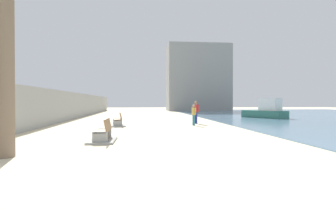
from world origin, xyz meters
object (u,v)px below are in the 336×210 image
person_walking (194,113)px  boat_nearest (266,111)px  person_standing (196,110)px  bench_far (118,123)px  pedestrian_sign (5,104)px  bench_near (103,136)px

person_walking → boat_nearest: (9.32, 7.95, -0.10)m
person_walking → person_standing: size_ratio=0.87×
bench_far → person_walking: 5.52m
bench_far → person_standing: size_ratio=1.24×
person_standing → pedestrian_sign: size_ratio=0.67×
bench_near → boat_nearest: boat_nearest is taller
bench_far → person_walking: bearing=-1.4°
bench_near → bench_far: same height
person_standing → boat_nearest: bearing=35.5°
bench_near → person_standing: (6.03, 9.27, 0.81)m
bench_far → pedestrian_sign: size_ratio=0.83×
bench_far → boat_nearest: size_ratio=0.45×
bench_far → person_standing: bearing=14.4°
boat_nearest → bench_near: bearing=-133.7°
person_walking → bench_far: bearing=178.6°
person_walking → person_standing: 1.75m
person_walking → boat_nearest: bearing=40.5°
bench_near → person_walking: person_walking is taller
boat_nearest → pedestrian_sign: (-19.45, -14.33, 0.86)m
bench_far → bench_near: bearing=-90.4°
bench_near → boat_nearest: (14.85, 15.56, 0.54)m
bench_far → boat_nearest: 16.74m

